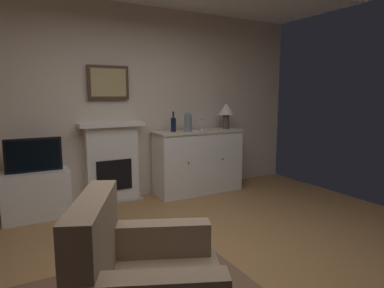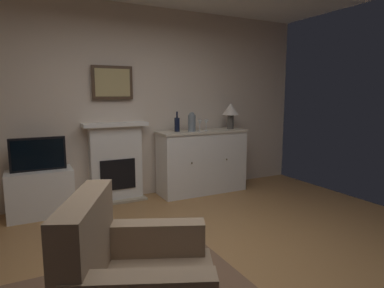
# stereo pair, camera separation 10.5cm
# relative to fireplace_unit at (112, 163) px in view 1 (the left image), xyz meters

# --- Properties ---
(ground_plane) EXTENTS (5.85, 4.81, 0.10)m
(ground_plane) POSITION_rel_fireplace_unit_xyz_m (0.18, -2.25, -0.60)
(ground_plane) COLOR #9E7042
(ground_plane) RESTS_ON ground
(wall_rear) EXTENTS (5.85, 0.06, 2.70)m
(wall_rear) POSITION_rel_fireplace_unit_xyz_m (0.18, 0.13, 0.80)
(wall_rear) COLOR beige
(wall_rear) RESTS_ON ground_plane
(fireplace_unit) EXTENTS (0.87, 0.30, 1.10)m
(fireplace_unit) POSITION_rel_fireplace_unit_xyz_m (0.00, 0.00, 0.00)
(fireplace_unit) COLOR white
(fireplace_unit) RESTS_ON ground_plane
(framed_picture) EXTENTS (0.55, 0.04, 0.45)m
(framed_picture) POSITION_rel_fireplace_unit_xyz_m (-0.00, 0.05, 1.09)
(framed_picture) COLOR #473323
(sideboard_cabinet) EXTENTS (1.36, 0.49, 0.95)m
(sideboard_cabinet) POSITION_rel_fireplace_unit_xyz_m (1.26, -0.18, -0.07)
(sideboard_cabinet) COLOR white
(sideboard_cabinet) RESTS_ON ground_plane
(table_lamp) EXTENTS (0.26, 0.26, 0.40)m
(table_lamp) POSITION_rel_fireplace_unit_xyz_m (1.77, -0.18, 0.68)
(table_lamp) COLOR #4C4742
(table_lamp) RESTS_ON sideboard_cabinet
(wine_bottle) EXTENTS (0.08, 0.08, 0.29)m
(wine_bottle) POSITION_rel_fireplace_unit_xyz_m (0.87, -0.15, 0.50)
(wine_bottle) COLOR black
(wine_bottle) RESTS_ON sideboard_cabinet
(wine_glass_left) EXTENTS (0.07, 0.07, 0.16)m
(wine_glass_left) POSITION_rel_fireplace_unit_xyz_m (1.20, -0.23, 0.52)
(wine_glass_left) COLOR silver
(wine_glass_left) RESTS_ON sideboard_cabinet
(wine_glass_center) EXTENTS (0.07, 0.07, 0.16)m
(wine_glass_center) POSITION_rel_fireplace_unit_xyz_m (1.31, -0.22, 0.52)
(wine_glass_center) COLOR silver
(wine_glass_center) RESTS_ON sideboard_cabinet
(vase_decorative) EXTENTS (0.11, 0.11, 0.28)m
(vase_decorative) POSITION_rel_fireplace_unit_xyz_m (1.06, -0.23, 0.54)
(vase_decorative) COLOR slate
(vase_decorative) RESTS_ON sideboard_cabinet
(tv_cabinet) EXTENTS (0.75, 0.42, 0.57)m
(tv_cabinet) POSITION_rel_fireplace_unit_xyz_m (-0.97, -0.16, -0.26)
(tv_cabinet) COLOR white
(tv_cabinet) RESTS_ON ground_plane
(tv_set) EXTENTS (0.62, 0.07, 0.40)m
(tv_set) POSITION_rel_fireplace_unit_xyz_m (-0.97, -0.19, 0.22)
(tv_set) COLOR black
(tv_set) RESTS_ON tv_cabinet
(armchair) EXTENTS (1.05, 1.02, 0.92)m
(armchair) POSITION_rel_fireplace_unit_xyz_m (-0.58, -2.75, -0.17)
(armchair) COLOR #8C7259
(armchair) RESTS_ON ground_plane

